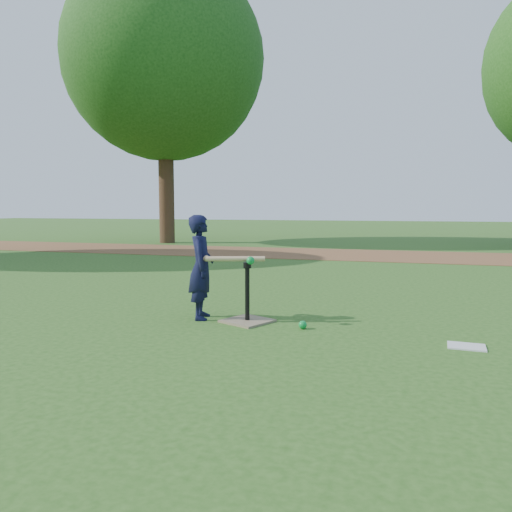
% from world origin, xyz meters
% --- Properties ---
extents(ground, '(80.00, 80.00, 0.00)m').
position_xyz_m(ground, '(0.00, 0.00, 0.00)').
color(ground, '#285116').
rests_on(ground, ground).
extents(dirt_strip, '(24.00, 3.00, 0.01)m').
position_xyz_m(dirt_strip, '(0.00, 7.50, 0.01)').
color(dirt_strip, brown).
rests_on(dirt_strip, ground).
extents(child, '(0.37, 0.46, 1.09)m').
position_xyz_m(child, '(-0.40, -0.11, 0.55)').
color(child, black).
rests_on(child, ground).
extents(wiffle_ball_ground, '(0.08, 0.08, 0.08)m').
position_xyz_m(wiffle_ball_ground, '(0.71, -0.25, 0.04)').
color(wiffle_ball_ground, '#0D9237').
rests_on(wiffle_ball_ground, ground).
extents(clipboard, '(0.31, 0.25, 0.01)m').
position_xyz_m(clipboard, '(2.15, -0.46, 0.01)').
color(clipboard, silver).
rests_on(clipboard, ground).
extents(batting_tee, '(0.57, 0.57, 0.61)m').
position_xyz_m(batting_tee, '(0.11, -0.13, 0.11)').
color(batting_tee, '#837053').
rests_on(batting_tee, ground).
extents(swing_action, '(0.63, 0.23, 0.08)m').
position_xyz_m(swing_action, '(-0.00, -0.17, 0.65)').
color(swing_action, tan).
rests_on(swing_action, ground).
extents(tree_left, '(6.40, 6.40, 9.08)m').
position_xyz_m(tree_left, '(-6.00, 10.00, 5.87)').
color(tree_left, '#382316').
rests_on(tree_left, ground).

